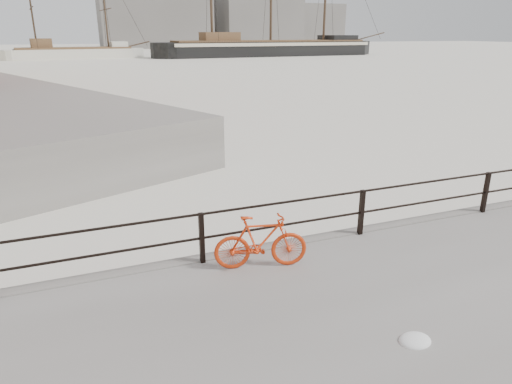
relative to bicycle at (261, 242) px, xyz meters
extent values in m
plane|color=white|center=(2.55, 0.73, -0.87)|extent=(400.00, 400.00, 0.00)
cube|color=gray|center=(2.55, -3.27, -0.69)|extent=(36.00, 8.00, 0.35)
imported|color=red|center=(0.00, 0.00, 0.00)|extent=(1.72, 0.66, 1.03)
ellipsoid|color=white|center=(1.22, -2.80, -0.43)|extent=(0.48, 0.38, 0.17)
cube|color=gray|center=(22.55, 140.73, 8.13)|extent=(32.00, 18.00, 18.00)
cube|color=gray|center=(57.55, 145.73, 11.13)|extent=(26.00, 20.00, 24.00)
cube|color=gray|center=(80.55, 150.73, 6.13)|extent=(20.00, 16.00, 14.00)
camera|label=1|loc=(-2.84, -6.98, 3.61)|focal=32.00mm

